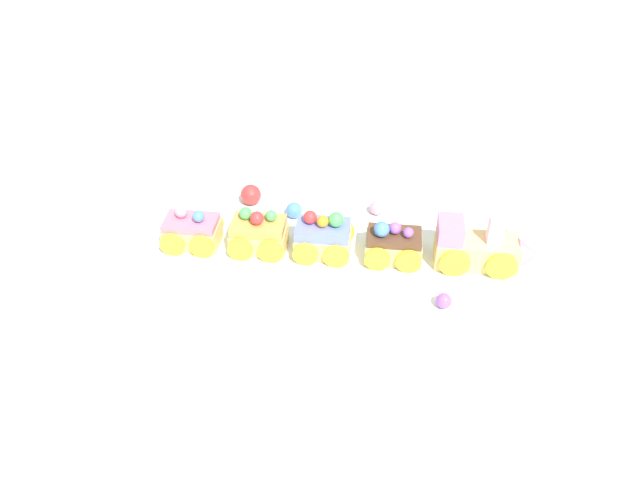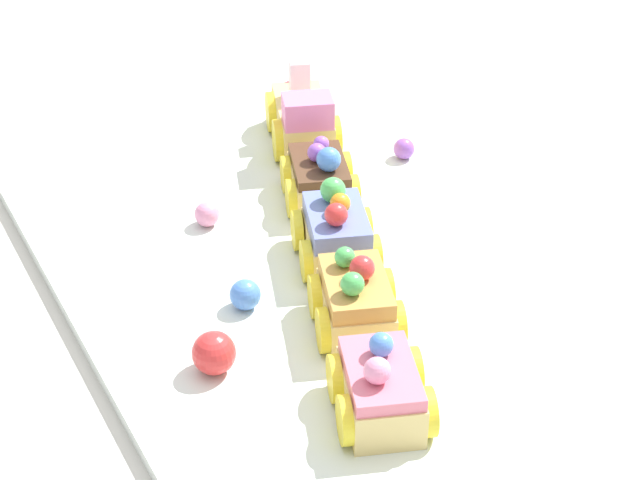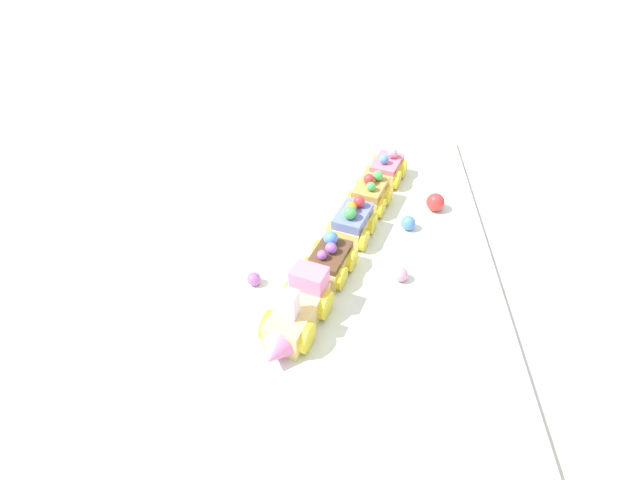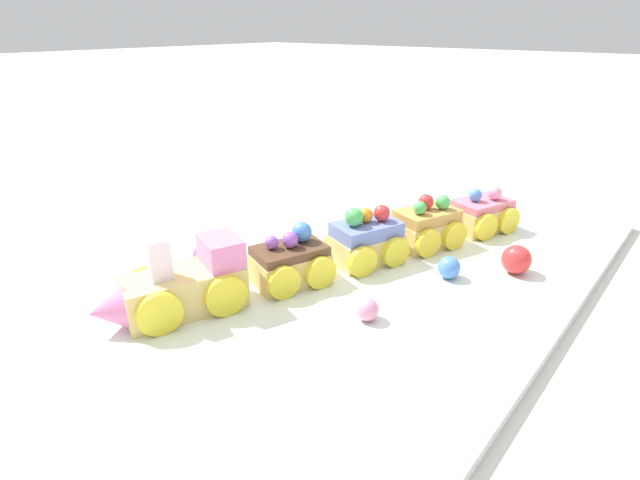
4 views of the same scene
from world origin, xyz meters
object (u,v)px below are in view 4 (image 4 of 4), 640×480
(cake_car_blueberry, at_px, (366,241))
(gumball_red, at_px, (516,259))
(cake_car_chocolate, at_px, (290,262))
(gumball_purple, at_px, (202,255))
(cake_train_locomotive, at_px, (176,289))
(cake_car_strawberry, at_px, (481,214))
(gumball_pink, at_px, (367,309))
(cake_car_caramel, at_px, (426,227))
(gumball_blue, at_px, (449,268))

(cake_car_blueberry, relative_size, gumball_red, 2.91)
(cake_car_chocolate, bearing_deg, gumball_purple, -54.08)
(cake_train_locomotive, xyz_separation_m, cake_car_strawberry, (-0.37, 0.13, -0.00))
(gumball_pink, bearing_deg, gumball_purple, -84.11)
(cake_car_caramel, height_order, gumball_blue, cake_car_caramel)
(cake_car_blueberry, relative_size, gumball_pink, 4.24)
(cake_car_blueberry, height_order, cake_car_caramel, cake_car_blueberry)
(gumball_pink, bearing_deg, cake_car_caramel, -167.27)
(cake_car_blueberry, distance_m, gumball_purple, 0.18)
(cake_car_chocolate, height_order, cake_car_blueberry, cake_car_blueberry)
(cake_car_chocolate, xyz_separation_m, gumball_blue, (-0.11, 0.12, -0.01))
(cake_car_blueberry, bearing_deg, cake_car_caramel, 179.95)
(cake_train_locomotive, xyz_separation_m, cake_car_chocolate, (-0.11, 0.04, -0.00))
(cake_car_caramel, height_order, gumball_pink, cake_car_caramel)
(cake_car_caramel, bearing_deg, cake_car_blueberry, -0.05)
(cake_car_blueberry, xyz_separation_m, gumball_red, (-0.08, 0.14, -0.01))
(cake_car_strawberry, relative_size, gumball_pink, 4.24)
(cake_car_strawberry, bearing_deg, cake_car_caramel, 0.01)
(cake_train_locomotive, distance_m, cake_car_caramel, 0.30)
(gumball_blue, bearing_deg, cake_car_strawberry, -168.73)
(cake_train_locomotive, distance_m, gumball_pink, 0.18)
(gumball_purple, bearing_deg, gumball_red, 125.60)
(cake_car_strawberry, bearing_deg, cake_train_locomotive, -0.02)
(cake_car_blueberry, relative_size, gumball_purple, 4.55)
(cake_car_strawberry, relative_size, gumball_red, 2.91)
(cake_car_caramel, distance_m, gumball_pink, 0.19)
(cake_car_caramel, xyz_separation_m, cake_car_strawberry, (-0.09, 0.03, -0.00))
(cake_car_blueberry, bearing_deg, cake_train_locomotive, -0.02)
(cake_train_locomotive, height_order, cake_car_chocolate, cake_train_locomotive)
(cake_car_caramel, relative_size, cake_car_strawberry, 1.00)
(cake_car_chocolate, height_order, cake_car_strawberry, cake_car_chocolate)
(cake_car_blueberry, relative_size, cake_car_caramel, 1.00)
(gumball_pink, bearing_deg, gumball_red, 158.62)
(gumball_blue, bearing_deg, cake_car_chocolate, -47.74)
(cake_car_strawberry, height_order, gumball_purple, cake_car_strawberry)
(gumball_pink, bearing_deg, gumball_blue, 170.64)
(cake_car_blueberry, bearing_deg, gumball_blue, 123.38)
(cake_car_caramel, bearing_deg, gumball_purple, -19.94)
(gumball_red, distance_m, gumball_blue, 0.08)
(cake_car_chocolate, xyz_separation_m, gumball_purple, (0.03, -0.11, -0.01))
(gumball_red, distance_m, gumball_pink, 0.19)
(gumball_red, bearing_deg, cake_car_strawberry, -139.42)
(cake_car_blueberry, distance_m, gumball_blue, 0.09)
(cake_train_locomotive, bearing_deg, cake_car_caramel, 179.97)
(gumball_pink, bearing_deg, cake_car_chocolate, -95.36)
(cake_car_blueberry, height_order, cake_car_strawberry, cake_car_blueberry)
(gumball_red, bearing_deg, gumball_purple, -54.40)
(cake_car_strawberry, bearing_deg, cake_car_chocolate, -0.09)
(gumball_blue, relative_size, gumball_pink, 1.11)
(gumball_red, relative_size, gumball_blue, 1.31)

